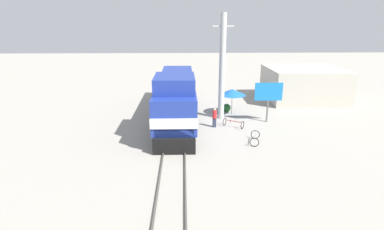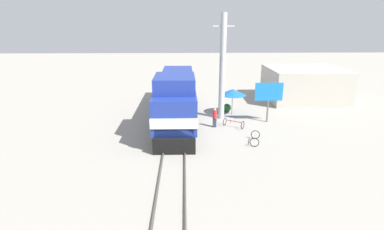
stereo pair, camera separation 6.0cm
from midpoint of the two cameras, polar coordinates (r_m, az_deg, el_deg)
ground_plane at (r=25.42m, az=-3.10°, el=-1.89°), size 120.00×120.00×0.00m
rail_near at (r=25.43m, az=-4.72°, el=-1.74°), size 0.08×31.56×0.15m
rail_far at (r=25.39m, az=-1.48°, el=-1.72°), size 0.08×31.56×0.15m
locomotive at (r=26.62m, az=-3.08°, el=3.38°), size 3.12×16.64×4.66m
utility_pole at (r=26.26m, az=5.71°, el=9.00°), size 1.80×0.53×9.11m
vendor_umbrella at (r=27.93m, az=7.63°, el=4.36°), size 2.48×2.48×2.44m
billboard_sign at (r=26.29m, az=14.32°, el=4.01°), size 2.38×0.12×3.46m
shrub_cluster at (r=29.17m, az=6.55°, el=1.38°), size 0.79×0.79×0.79m
person_bystander at (r=24.68m, az=4.24°, el=-0.37°), size 0.34×0.34×1.63m
bicycle at (r=25.00m, az=7.81°, el=-1.55°), size 1.75×1.45×0.66m
bicycle_spare at (r=22.11m, az=11.81°, el=-4.34°), size 1.06×1.71×0.66m
building_block_distant at (r=35.39m, az=20.41°, el=5.53°), size 7.91×6.99×3.52m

